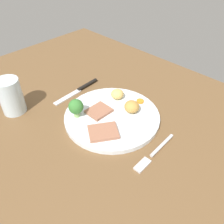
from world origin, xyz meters
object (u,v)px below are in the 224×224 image
(roast_potato_left, at_px, (132,107))
(knife, at_px, (80,89))
(meat_slice_main, at_px, (99,111))
(broccoli_floret, at_px, (76,107))
(meat_slice_under, at_px, (103,132))
(water_glass, at_px, (11,96))
(fork, at_px, (154,153))
(dinner_plate, at_px, (112,116))
(roast_potato_right, at_px, (117,94))
(carrot_coin_front, at_px, (140,101))

(roast_potato_left, xyz_separation_m, knife, (0.21, 0.02, -0.03))
(meat_slice_main, relative_size, broccoli_floret, 1.18)
(roast_potato_left, distance_m, broccoli_floret, 0.16)
(meat_slice_under, xyz_separation_m, water_glass, (0.27, 0.11, 0.04))
(broccoli_floret, bearing_deg, meat_slice_main, -119.31)
(roast_potato_left, relative_size, fork, 0.29)
(knife, bearing_deg, roast_potato_left, 93.00)
(meat_slice_under, xyz_separation_m, broccoli_floret, (0.10, 0.01, 0.03))
(fork, bearing_deg, broccoli_floret, -79.63)
(meat_slice_under, height_order, knife, meat_slice_under)
(dinner_plate, distance_m, broccoli_floret, 0.11)
(dinner_plate, xyz_separation_m, water_glass, (0.23, 0.18, 0.05))
(meat_slice_under, relative_size, fork, 0.50)
(broccoli_floret, height_order, knife, broccoli_floret)
(roast_potato_right, bearing_deg, roast_potato_left, 166.14)
(roast_potato_right, xyz_separation_m, water_glass, (0.19, 0.25, 0.02))
(meat_slice_under, bearing_deg, broccoli_floret, 2.82)
(roast_potato_right, distance_m, fork, 0.23)
(carrot_coin_front, xyz_separation_m, water_glass, (0.25, 0.28, 0.04))
(meat_slice_under, distance_m, roast_potato_right, 0.16)
(meat_slice_main, xyz_separation_m, broccoli_floret, (0.03, 0.06, 0.03))
(meat_slice_main, bearing_deg, knife, -18.19)
(roast_potato_left, xyz_separation_m, broccoli_floret, (0.10, 0.13, 0.02))
(meat_slice_main, distance_m, broccoli_floret, 0.07)
(dinner_plate, xyz_separation_m, meat_slice_under, (-0.04, 0.07, 0.01))
(knife, bearing_deg, dinner_plate, 77.75)
(carrot_coin_front, bearing_deg, roast_potato_right, 28.07)
(broccoli_floret, relative_size, knife, 0.30)
(carrot_coin_front, relative_size, water_glass, 0.21)
(meat_slice_under, height_order, water_glass, water_glass)
(roast_potato_right, bearing_deg, broccoli_floret, 81.25)
(carrot_coin_front, bearing_deg, roast_potato_left, 101.37)
(knife, bearing_deg, water_glass, -18.20)
(dinner_plate, distance_m, fork, 0.17)
(meat_slice_main, xyz_separation_m, knife, (0.14, -0.05, -0.01))
(roast_potato_left, xyz_separation_m, fork, (-0.14, 0.07, -0.03))
(dinner_plate, xyz_separation_m, roast_potato_left, (-0.03, -0.05, 0.02))
(broccoli_floret, bearing_deg, fork, -167.63)
(dinner_plate, distance_m, meat_slice_under, 0.08)
(roast_potato_left, xyz_separation_m, roast_potato_right, (0.08, -0.02, -0.00))
(roast_potato_right, xyz_separation_m, broccoli_floret, (0.02, 0.14, 0.02))
(dinner_plate, distance_m, roast_potato_right, 0.09)
(roast_potato_left, height_order, carrot_coin_front, roast_potato_left)
(knife, distance_m, water_glass, 0.22)
(meat_slice_under, bearing_deg, dinner_plate, -62.69)
(roast_potato_left, bearing_deg, knife, 6.12)
(water_glass, bearing_deg, knife, -105.07)
(dinner_plate, height_order, roast_potato_right, roast_potato_right)
(fork, bearing_deg, roast_potato_right, -115.32)
(fork, bearing_deg, carrot_coin_front, -132.32)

